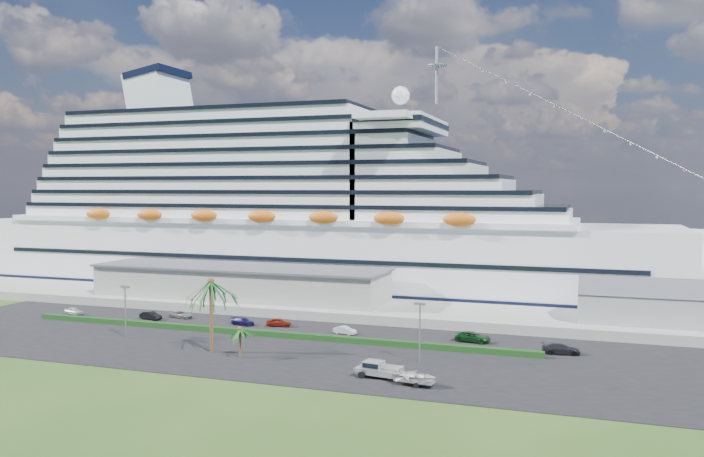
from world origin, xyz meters
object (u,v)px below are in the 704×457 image
at_px(pickup_truck, 378,369).
at_px(cruise_ship, 302,219).
at_px(parked_car_3, 243,321).
at_px(boat_trailer, 415,376).

bearing_deg(pickup_truck, cruise_ship, 120.58).
height_order(cruise_ship, parked_car_3, cruise_ship).
xyz_separation_m(parked_car_3, boat_trailer, (37.00, -25.61, 0.52)).
distance_m(parked_car_3, boat_trailer, 45.00).
distance_m(cruise_ship, parked_car_3, 44.74).
distance_m(parked_car_3, pickup_truck, 39.71).
relative_size(cruise_ship, pickup_truck, 31.07).
bearing_deg(boat_trailer, pickup_truck, 159.85).
bearing_deg(cruise_ship, boat_trailer, -56.93).
bearing_deg(cruise_ship, pickup_truck, -59.42).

